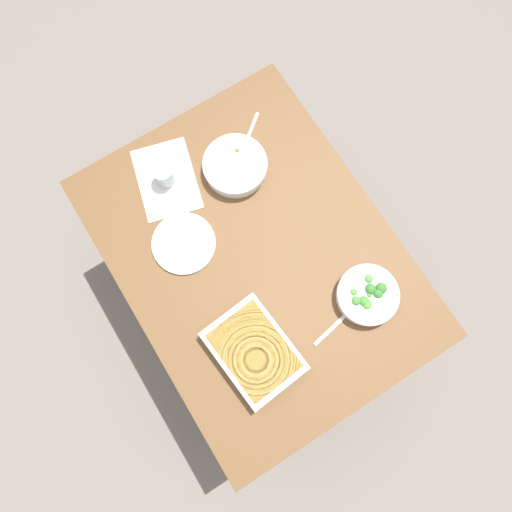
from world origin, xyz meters
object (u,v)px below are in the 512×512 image
broccoli_bowl (367,295)px  drink_cup (165,175)px  stew_bowl (235,166)px  spoon_by_broccoli (339,322)px  side_plate (184,243)px  spoon_by_stew (247,140)px  baking_dish (254,351)px

broccoli_bowl → drink_cup: 0.80m
stew_bowl → spoon_by_broccoli: (0.64, 0.01, -0.03)m
side_plate → spoon_by_stew: 0.44m
broccoli_bowl → baking_dish: size_ratio=0.65×
baking_dish → side_plate: size_ratio=1.45×
broccoli_bowl → baking_dish: bearing=-96.3°
baking_dish → spoon_by_stew: 0.75m
baking_dish → spoon_by_stew: (-0.65, 0.38, -0.03)m
stew_bowl → broccoli_bowl: (0.62, 0.13, -0.00)m
baking_dish → drink_cup: bearing=175.4°
broccoli_bowl → side_plate: (-0.48, -0.43, -0.02)m
stew_bowl → baking_dish: same height
spoon_by_broccoli → broccoli_bowl: bearing=100.3°
drink_cup → side_plate: bearing=-15.6°
stew_bowl → side_plate: stew_bowl is taller
broccoli_bowl → spoon_by_stew: size_ratio=1.38×
broccoli_bowl → drink_cup: drink_cup is taller
stew_bowl → spoon_by_stew: stew_bowl is taller
broccoli_bowl → side_plate: bearing=-138.5°
side_plate → spoon_by_broccoli: size_ratio=1.25×
side_plate → spoon_by_stew: side_plate is taller
stew_bowl → side_plate: 0.33m
broccoli_bowl → drink_cup: size_ratio=2.43×
side_plate → spoon_by_stew: bearing=118.8°
stew_bowl → baking_dish: bearing=-26.1°
drink_cup → spoon_by_stew: size_ratio=0.57×
side_plate → baking_dish: bearing=1.6°
drink_cup → side_plate: drink_cup is taller
drink_cup → side_plate: size_ratio=0.39×
baking_dish → spoon_by_stew: bearing=149.8°
baking_dish → spoon_by_broccoli: 0.30m
side_plate → stew_bowl: bearing=115.5°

